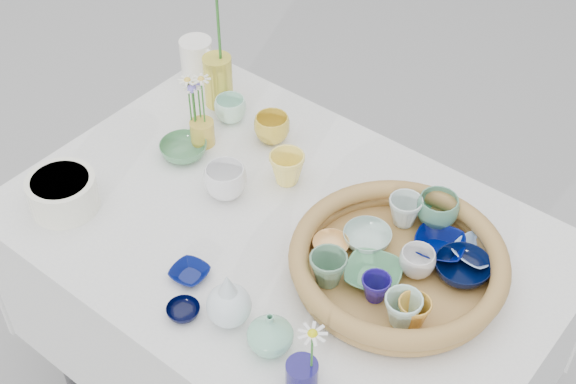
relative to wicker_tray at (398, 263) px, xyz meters
The scene contains 32 objects.
wicker_tray is the anchor object (origin of this frame).
tray_ceramic_0 0.11m from the wicker_tray, 69.15° to the left, with size 0.11×0.11×0.03m, color #00094D.
tray_ceramic_1 0.14m from the wicker_tray, 32.60° to the left, with size 0.12×0.12×0.04m, color black.
tray_ceramic_2 0.14m from the wicker_tray, 44.72° to the right, with size 0.07×0.07×0.06m, color gold.
tray_ceramic_3 0.06m from the wicker_tray, 115.84° to the right, with size 0.12×0.12×0.03m, color #509362.
tray_ceramic_4 0.16m from the wicker_tray, 128.98° to the right, with size 0.08×0.08×0.08m, color slate.
tray_ceramic_5 0.10m from the wicker_tray, 167.18° to the left, with size 0.11×0.11×0.03m, color #A5C3B6.
tray_ceramic_6 0.15m from the wicker_tray, 117.78° to the left, with size 0.08×0.08×0.07m, color #B6C7C0.
tray_ceramic_7 0.04m from the wicker_tray, 27.47° to the left, with size 0.08×0.08×0.06m, color silver.
tray_ceramic_8 0.18m from the wicker_tray, 50.86° to the left, with size 0.10×0.10×0.02m, color #8EB5F0.
tray_ceramic_9 0.10m from the wicker_tray, 86.53° to the right, with size 0.06×0.06×0.06m, color navy.
tray_ceramic_10 0.15m from the wicker_tray, 163.33° to the right, with size 0.08×0.08×0.03m, color #FFC070.
tray_ceramic_11 0.14m from the wicker_tray, 53.91° to the right, with size 0.08×0.08×0.07m, color #A8D4CB.
tray_ceramic_12 0.18m from the wicker_tray, 93.41° to the left, with size 0.10×0.10×0.08m, color #4A8266.
loose_ceramic_0 0.54m from the wicker_tray, 159.81° to the left, with size 0.09×0.09×0.07m, color gold.
loose_ceramic_1 0.39m from the wicker_tray, 167.07° to the left, with size 0.09×0.09×0.08m, color #FCE25F.
loose_ceramic_2 0.64m from the wicker_tray, behind, with size 0.12×0.12×0.04m, color #4A8556.
loose_ceramic_3 0.46m from the wicker_tray, behind, with size 0.10×0.10×0.08m, color white.
loose_ceramic_4 0.45m from the wicker_tray, 140.60° to the right, with size 0.08×0.08×0.02m, color #050E4C.
loose_ceramic_5 0.67m from the wicker_tray, 164.27° to the left, with size 0.08×0.08×0.07m, color #B6EAD2.
loose_ceramic_6 0.47m from the wicker_tray, 127.72° to the right, with size 0.07×0.07×0.02m, color black.
fluted_bowl 0.79m from the wicker_tray, 156.87° to the right, with size 0.16×0.16×0.08m, color white, non-canonical shape.
bud_vase_paleblue 0.38m from the wicker_tray, 122.29° to the right, with size 0.09×0.09×0.14m, color silver, non-canonical shape.
bud_vase_seafoam 0.33m from the wicker_tray, 106.19° to the right, with size 0.09×0.09×0.10m, color #80C5A2.
bud_vase_cobalt 0.35m from the wicker_tray, 88.31° to the right, with size 0.06×0.06×0.06m, color #17115B.
single_daisy 0.35m from the wicker_tray, 85.91° to the right, with size 0.06×0.06×0.12m, color white, non-canonical shape.
tall_vase_yellow 0.75m from the wicker_tray, 163.18° to the left, with size 0.08×0.08×0.15m, color gold.
gerbera 0.79m from the wicker_tray, 162.36° to the left, with size 0.12×0.12×0.31m, color #F03900, non-canonical shape.
hydrangea 0.78m from the wicker_tray, 162.63° to the left, with size 0.09×0.09×0.31m, color #3942C0, non-canonical shape.
white_pitcher 0.89m from the wicker_tray, 162.48° to the left, with size 0.13×0.09×0.12m, color white, non-canonical shape.
daisy_cup 0.64m from the wicker_tray, behind, with size 0.06×0.06×0.07m, color gold.
daisy_posy 0.66m from the wicker_tray, behind, with size 0.08×0.08×0.15m, color white, non-canonical shape.
Camera 1 is at (0.81, -0.99, 2.10)m, focal length 50.00 mm.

